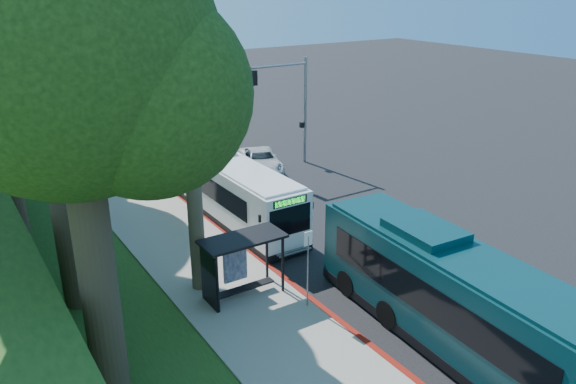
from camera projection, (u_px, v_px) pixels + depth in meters
ground at (339, 229)px, 27.82m from camera, size 140.00×140.00×0.00m
sidewalk at (205, 266)px, 24.09m from camera, size 4.50×70.00×0.12m
red_curb at (301, 292)px, 22.12m from camera, size 0.25×30.00×0.13m
grass_verge at (41, 255)px, 25.13m from camera, size 8.00×70.00×0.06m
bus_shelter at (235, 256)px, 21.25m from camera, size 3.20×1.51×2.55m
stop_sign_pole at (308, 259)px, 20.41m from camera, size 0.35×0.06×3.17m
traffic_signal_pole at (292, 99)px, 36.02m from camera, size 4.10×0.30×7.00m
tree_6 at (73, 66)px, 13.09m from camera, size 7.56×7.20×13.74m
white_bus at (229, 187)px, 28.72m from camera, size 2.45×11.23×3.35m
teal_bus at (462, 301)px, 18.20m from camera, size 3.42×12.72×3.75m
pickup at (261, 161)px, 36.05m from camera, size 3.74×5.43×1.38m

